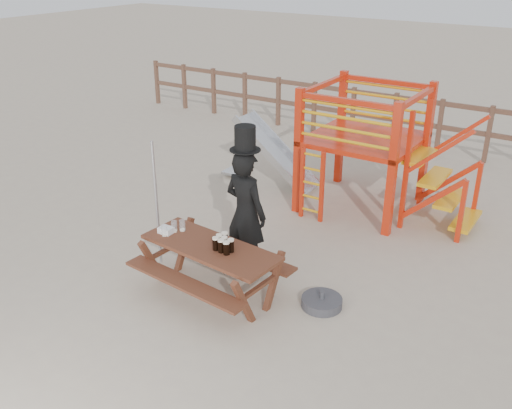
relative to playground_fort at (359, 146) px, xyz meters
name	(u,v)px	position (x,y,z in m)	size (l,w,h in m)	color
ground	(230,299)	(-0.12, -3.58, -1.07)	(60.00, 60.00, 0.00)	#B4A58C
back_fence	(417,117)	(-0.12, 3.42, -0.34)	(15.09, 0.09, 1.20)	brown
playground_fort	(359,146)	(0.00, 0.00, 0.00)	(4.71, 1.84, 2.10)	red
picnic_table	(211,264)	(-0.39, -3.60, -0.63)	(1.91, 1.40, 0.70)	brown
man_with_hat	(246,210)	(-0.33, -2.89, -0.14)	(0.69, 0.50, 2.08)	black
metal_pole	(157,204)	(-1.49, -3.35, -0.17)	(0.04, 0.04, 1.80)	#B2B2B7
parasol_base	(322,302)	(0.93, -3.08, -1.01)	(0.51, 0.51, 0.22)	#39393E
paper_bag	(166,230)	(-1.08, -3.63, -0.33)	(0.18, 0.14, 0.08)	white
stout_pints	(223,244)	(-0.19, -3.59, -0.28)	(0.27, 0.27, 0.17)	black
empty_glasses	(174,228)	(-1.01, -3.57, -0.30)	(0.18, 0.31, 0.15)	silver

